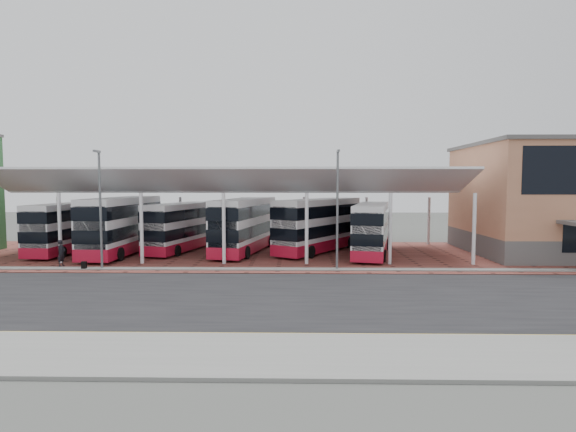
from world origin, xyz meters
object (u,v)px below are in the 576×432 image
(bus_2, at_px, (183,227))
(bus_5, at_px, (372,230))
(pedestrian, at_px, (61,253))
(bus_1, at_px, (123,226))
(bus_3, at_px, (245,226))
(bus_0, at_px, (70,228))
(bus_4, at_px, (319,225))

(bus_2, relative_size, bus_5, 0.99)
(bus_2, bearing_deg, pedestrian, -116.71)
(bus_2, bearing_deg, bus_1, -143.43)
(pedestrian, bearing_deg, bus_2, -30.65)
(bus_5, xyz_separation_m, pedestrian, (-22.69, -5.58, -1.15))
(bus_3, bearing_deg, bus_5, 4.00)
(bus_1, xyz_separation_m, pedestrian, (-2.09, -5.89, -1.39))
(bus_2, bearing_deg, bus_0, -160.02)
(bus_2, relative_size, bus_3, 0.91)
(bus_3, distance_m, pedestrian, 14.08)
(bus_2, xyz_separation_m, bus_4, (11.86, -0.42, 0.19))
(bus_0, height_order, bus_5, bus_5)
(bus_1, xyz_separation_m, bus_3, (10.10, 1.04, -0.06))
(bus_1, xyz_separation_m, bus_5, (20.60, -0.31, -0.25))
(bus_0, xyz_separation_m, bus_4, (21.28, 0.63, 0.17))
(bus_4, distance_m, pedestrian, 19.97)
(bus_4, bearing_deg, bus_2, -149.28)
(bus_1, distance_m, pedestrian, 6.41)
(bus_0, xyz_separation_m, bus_3, (14.96, 0.16, 0.19))
(bus_0, relative_size, bus_4, 0.97)
(bus_1, bearing_deg, bus_0, 171.59)
(bus_2, distance_m, pedestrian, 10.32)
(bus_5, bearing_deg, bus_4, 169.86)
(bus_4, height_order, bus_5, bus_4)
(bus_0, xyz_separation_m, pedestrian, (2.78, -6.77, -1.14))
(bus_1, bearing_deg, bus_5, 0.99)
(bus_5, bearing_deg, pedestrian, -152.84)
(bus_0, bearing_deg, bus_4, 4.82)
(bus_5, bearing_deg, bus_0, -169.34)
(bus_5, bearing_deg, bus_3, -173.98)
(bus_0, height_order, bus_1, bus_1)
(bus_0, relative_size, bus_1, 0.90)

